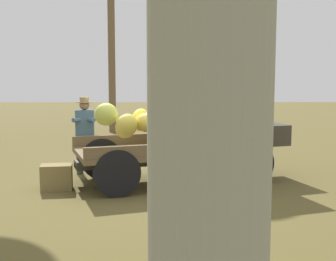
{
  "coord_description": "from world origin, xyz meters",
  "views": [
    {
      "loc": [
        0.33,
        -9.13,
        2.19
      ],
      "look_at": [
        0.4,
        0.16,
        1.09
      ],
      "focal_mm": 48.71,
      "sensor_mm": 36.0,
      "label": 1
    }
  ],
  "objects_px": {
    "truck": "(193,136)",
    "loose_banana_bunch": "(95,162)",
    "farmer": "(85,130)",
    "wooden_crate": "(57,177)"
  },
  "relations": [
    {
      "from": "farmer",
      "to": "truck",
      "type": "bearing_deg",
      "value": 69.54
    },
    {
      "from": "farmer",
      "to": "wooden_crate",
      "type": "xyz_separation_m",
      "value": [
        -0.32,
        -1.41,
        -0.75
      ]
    },
    {
      "from": "truck",
      "to": "farmer",
      "type": "distance_m",
      "value": 2.47
    },
    {
      "from": "loose_banana_bunch",
      "to": "truck",
      "type": "bearing_deg",
      "value": -29.9
    },
    {
      "from": "truck",
      "to": "wooden_crate",
      "type": "xyz_separation_m",
      "value": [
        -2.7,
        -0.74,
        -0.7
      ]
    },
    {
      "from": "farmer",
      "to": "loose_banana_bunch",
      "type": "relative_size",
      "value": 2.72
    },
    {
      "from": "farmer",
      "to": "wooden_crate",
      "type": "bearing_deg",
      "value": -17.54
    },
    {
      "from": "wooden_crate",
      "to": "farmer",
      "type": "bearing_deg",
      "value": 77.15
    },
    {
      "from": "truck",
      "to": "loose_banana_bunch",
      "type": "bearing_deg",
      "value": 131.92
    },
    {
      "from": "truck",
      "to": "farmer",
      "type": "bearing_deg",
      "value": 146.05
    }
  ]
}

